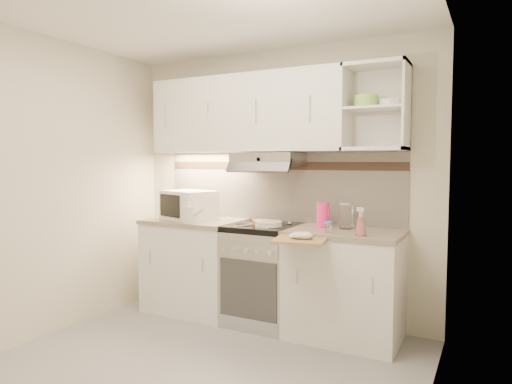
% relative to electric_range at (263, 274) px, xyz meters
% --- Properties ---
extents(ground, '(3.00, 3.00, 0.00)m').
position_rel_electric_range_xyz_m(ground, '(0.00, -1.10, -0.45)').
color(ground, gray).
rests_on(ground, ground).
extents(room_shell, '(3.04, 2.84, 2.52)m').
position_rel_electric_range_xyz_m(room_shell, '(0.00, -0.73, 1.18)').
color(room_shell, beige).
rests_on(room_shell, ground).
extents(base_cabinet_left, '(0.90, 0.60, 0.86)m').
position_rel_electric_range_xyz_m(base_cabinet_left, '(-0.75, 0.00, -0.02)').
color(base_cabinet_left, white).
rests_on(base_cabinet_left, ground).
extents(worktop_left, '(0.92, 0.62, 0.04)m').
position_rel_electric_range_xyz_m(worktop_left, '(-0.75, 0.00, 0.43)').
color(worktop_left, gray).
rests_on(worktop_left, base_cabinet_left).
extents(base_cabinet_right, '(0.90, 0.60, 0.86)m').
position_rel_electric_range_xyz_m(base_cabinet_right, '(0.75, 0.00, -0.02)').
color(base_cabinet_right, white).
rests_on(base_cabinet_right, ground).
extents(worktop_right, '(0.92, 0.62, 0.04)m').
position_rel_electric_range_xyz_m(worktop_right, '(0.75, 0.00, 0.43)').
color(worktop_right, gray).
rests_on(worktop_right, base_cabinet_right).
extents(electric_range, '(0.60, 0.60, 0.90)m').
position_rel_electric_range_xyz_m(electric_range, '(0.00, 0.00, 0.00)').
color(electric_range, '#B7B7BC').
rests_on(electric_range, ground).
extents(microwave, '(0.58, 0.50, 0.28)m').
position_rel_electric_range_xyz_m(microwave, '(-0.81, -0.01, 0.59)').
color(microwave, white).
rests_on(microwave, worktop_left).
extents(watering_can, '(0.27, 0.14, 0.23)m').
position_rel_electric_range_xyz_m(watering_can, '(-0.63, -0.22, 0.53)').
color(watering_can, silver).
rests_on(watering_can, worktop_left).
extents(plate_stack, '(0.24, 0.24, 0.05)m').
position_rel_electric_range_xyz_m(plate_stack, '(0.10, -0.09, 0.47)').
color(plate_stack, white).
rests_on(plate_stack, electric_range).
extents(bread_loaf, '(0.16, 0.16, 0.04)m').
position_rel_electric_range_xyz_m(bread_loaf, '(-0.03, 0.00, 0.47)').
color(bread_loaf, '#B4814C').
rests_on(bread_loaf, electric_range).
extents(pink_pitcher, '(0.11, 0.11, 0.21)m').
position_rel_electric_range_xyz_m(pink_pitcher, '(0.53, 0.09, 0.56)').
color(pink_pitcher, '#FF2680').
rests_on(pink_pitcher, worktop_right).
extents(glass_jar, '(0.12, 0.12, 0.22)m').
position_rel_electric_range_xyz_m(glass_jar, '(0.73, 0.09, 0.56)').
color(glass_jar, silver).
rests_on(glass_jar, worktop_right).
extents(spice_jar, '(0.06, 0.06, 0.09)m').
position_rel_electric_range_xyz_m(spice_jar, '(0.66, -0.16, 0.49)').
color(spice_jar, silver).
rests_on(spice_jar, worktop_right).
extents(spray_bottle, '(0.09, 0.09, 0.23)m').
position_rel_electric_range_xyz_m(spray_bottle, '(0.93, -0.21, 0.54)').
color(spray_bottle, pink).
rests_on(spray_bottle, worktop_right).
extents(cutting_board, '(0.44, 0.41, 0.02)m').
position_rel_electric_range_xyz_m(cutting_board, '(0.53, -0.44, 0.42)').
color(cutting_board, tan).
rests_on(cutting_board, base_cabinet_right).
extents(dish_towel, '(0.27, 0.25, 0.06)m').
position_rel_electric_range_xyz_m(dish_towel, '(0.54, -0.42, 0.46)').
color(dish_towel, white).
rests_on(dish_towel, cutting_board).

